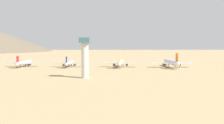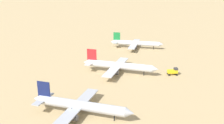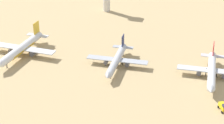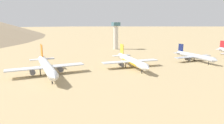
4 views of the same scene
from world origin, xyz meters
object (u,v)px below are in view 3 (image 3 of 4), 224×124
Objects in this scene: parked_jet_2 at (117,60)px; parked_jet_3 at (212,70)px; parked_jet_1 at (22,48)px; service_truck at (223,107)px.

parked_jet_3 is (-1.54, 47.21, 0.20)m from parked_jet_2.
parked_jet_1 is 1.11× the size of parked_jet_3.
parked_jet_3 is (-4.08, 99.63, -0.38)m from parked_jet_1.
parked_jet_2 is 0.95× the size of parked_jet_3.
parked_jet_1 reaches higher than service_truck.
parked_jet_1 is 99.71m from parked_jet_3.
parked_jet_3 reaches higher than service_truck.
parked_jet_2 is at bearing -88.13° from parked_jet_3.
parked_jet_1 is 8.03× the size of service_truck.
parked_jet_1 is at bearing -87.23° from parked_jet_2.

